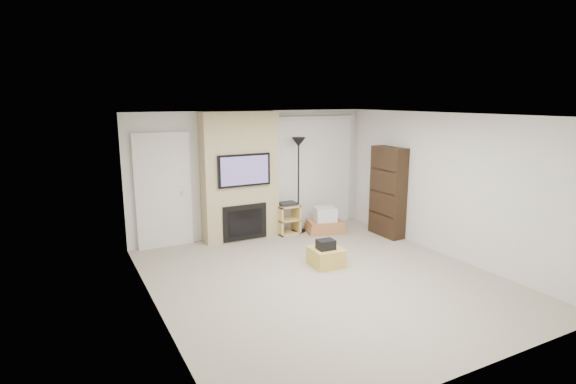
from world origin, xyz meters
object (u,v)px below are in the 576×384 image
ottoman (326,257)px  box_stack (325,222)px  bookshelf (388,192)px  av_stand (287,217)px  floor_lamp (299,158)px

ottoman → box_stack: size_ratio=0.55×
box_stack → bookshelf: (0.98, -0.78, 0.70)m
av_stand → box_stack: bearing=-19.0°
floor_lamp → av_stand: size_ratio=2.98×
ottoman → floor_lamp: floor_lamp is taller
floor_lamp → bookshelf: bearing=-35.3°
ottoman → av_stand: bearing=81.8°
ottoman → av_stand: (0.27, 1.91, 0.20)m
floor_lamp → av_stand: 1.23m
floor_lamp → bookshelf: size_ratio=1.09×
box_stack → bookshelf: bookshelf is taller
floor_lamp → av_stand: (-0.26, -0.01, -1.20)m
box_stack → av_stand: bearing=161.0°
av_stand → box_stack: size_ratio=0.73×
floor_lamp → bookshelf: (1.47, -1.05, -0.65)m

